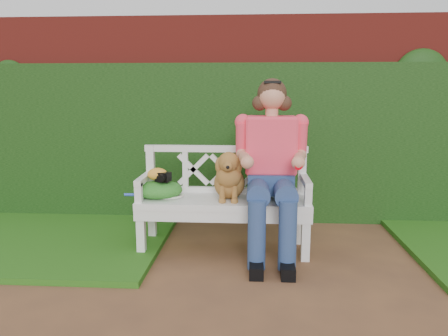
{
  "coord_description": "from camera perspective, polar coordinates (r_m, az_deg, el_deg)",
  "views": [
    {
      "loc": [
        -0.29,
        -3.01,
        1.42
      ],
      "look_at": [
        -0.53,
        0.73,
        0.75
      ],
      "focal_mm": 35.0,
      "sensor_mm": 36.0,
      "label": 1
    }
  ],
  "objects": [
    {
      "name": "ground",
      "position": [
        3.34,
        8.63,
        -15.14
      ],
      "size": [
        60.0,
        60.0,
        0.0
      ],
      "primitive_type": "plane",
      "color": "brown"
    },
    {
      "name": "brick_wall",
      "position": [
        4.93,
        7.15,
        6.33
      ],
      "size": [
        10.0,
        0.3,
        2.2
      ],
      "primitive_type": "cube",
      "color": "maroon",
      "rests_on": "ground"
    },
    {
      "name": "ivy_hedge",
      "position": [
        4.74,
        7.23,
        3.14
      ],
      "size": [
        10.0,
        0.18,
        1.7
      ],
      "primitive_type": "cube",
      "color": "#27531A",
      "rests_on": "ground"
    },
    {
      "name": "grass_left",
      "position": [
        4.66,
        -23.65,
        -8.17
      ],
      "size": [
        2.6,
        2.0,
        0.05
      ],
      "primitive_type": "cube",
      "color": "#225614",
      "rests_on": "ground"
    },
    {
      "name": "garden_bench",
      "position": [
        3.93,
        -0.0,
        -7.33
      ],
      "size": [
        1.62,
        0.73,
        0.48
      ],
      "primitive_type": null,
      "rotation": [
        0.0,
        0.0,
        0.08
      ],
      "color": "white",
      "rests_on": "ground"
    },
    {
      "name": "seated_woman",
      "position": [
        3.78,
        6.16,
        0.28
      ],
      "size": [
        0.79,
        0.97,
        1.55
      ],
      "primitive_type": null,
      "rotation": [
        0.0,
        0.0,
        0.16
      ],
      "color": "#EC2F3F",
      "rests_on": "ground"
    },
    {
      "name": "dog",
      "position": [
        3.78,
        0.68,
        -0.87
      ],
      "size": [
        0.34,
        0.43,
        0.44
      ],
      "primitive_type": null,
      "rotation": [
        0.0,
        0.0,
        0.13
      ],
      "color": "brown",
      "rests_on": "garden_bench"
    },
    {
      "name": "tennis_racket",
      "position": [
        3.95,
        -7.82,
        -3.54
      ],
      "size": [
        0.6,
        0.34,
        0.03
      ],
      "primitive_type": null,
      "rotation": [
        0.0,
        0.0,
        -0.2
      ],
      "color": "silver",
      "rests_on": "garden_bench"
    },
    {
      "name": "green_bag",
      "position": [
        3.91,
        -8.65,
        -2.77
      ],
      "size": [
        0.52,
        0.45,
        0.15
      ],
      "primitive_type": null,
      "rotation": [
        0.0,
        0.0,
        -0.28
      ],
      "color": "#1D9A1A",
      "rests_on": "garden_bench"
    },
    {
      "name": "camera_item",
      "position": [
        3.87,
        -7.96,
        -1.14
      ],
      "size": [
        0.14,
        0.12,
        0.08
      ],
      "primitive_type": "cube",
      "rotation": [
        0.0,
        0.0,
        -0.29
      ],
      "color": "black",
      "rests_on": "green_bag"
    },
    {
      "name": "baseball_glove",
      "position": [
        3.91,
        -8.68,
        -0.82
      ],
      "size": [
        0.21,
        0.17,
        0.11
      ],
      "primitive_type": "ellipsoid",
      "rotation": [
        0.0,
        0.0,
        0.26
      ],
      "color": "gold",
      "rests_on": "green_bag"
    }
  ]
}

